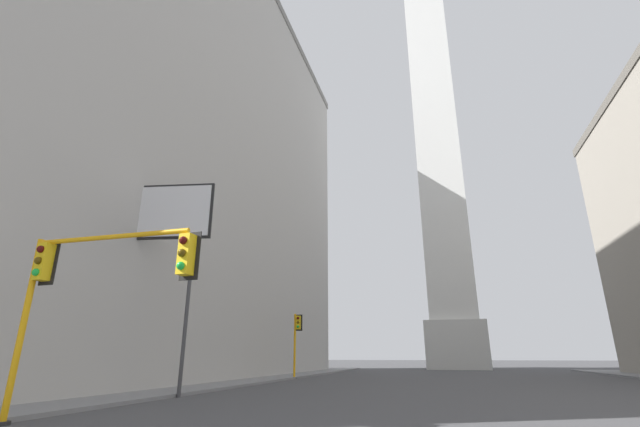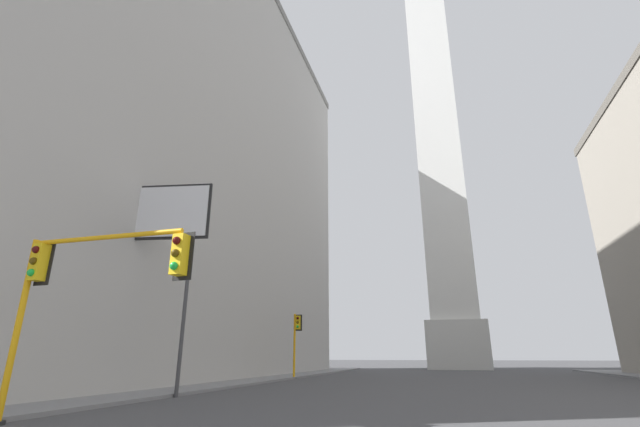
# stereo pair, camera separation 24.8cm
# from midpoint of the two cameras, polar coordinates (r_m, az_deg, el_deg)

# --- Properties ---
(sidewalk_left) EXTENTS (5.00, 75.19, 0.15)m
(sidewalk_left) POSITION_cam_midpoint_polar(r_m,az_deg,el_deg) (28.83, -15.21, -21.19)
(sidewalk_left) COLOR slate
(sidewalk_left) RESTS_ON ground_plane
(building_left) EXTENTS (19.07, 50.35, 39.13)m
(building_left) POSITION_cam_midpoint_polar(r_m,az_deg,el_deg) (43.02, -20.32, 7.26)
(building_left) COLOR #B2AFAA
(building_left) RESTS_ON ground_plane
(obelisk) EXTENTS (8.16, 8.16, 76.42)m
(obelisk) POSITION_cam_midpoint_polar(r_m,az_deg,el_deg) (73.87, 15.04, 10.43)
(obelisk) COLOR silver
(obelisk) RESTS_ON ground_plane
(traffic_light_near_left) EXTENTS (5.55, 0.51, 5.09)m
(traffic_light_near_left) POSITION_cam_midpoint_polar(r_m,az_deg,el_deg) (13.92, -29.24, -7.28)
(traffic_light_near_left) COLOR orange
(traffic_light_near_left) RESTS_ON ground_plane
(traffic_light_mid_left) EXTENTS (0.76, 0.52, 5.09)m
(traffic_light_mid_left) POSITION_cam_midpoint_polar(r_m,az_deg,el_deg) (36.75, -3.34, -15.91)
(traffic_light_mid_left) COLOR orange
(traffic_light_mid_left) RESTS_ON ground_plane
(billboard_sign) EXTENTS (4.96, 1.10, 10.21)m
(billboard_sign) POSITION_cam_midpoint_polar(r_m,az_deg,el_deg) (23.15, -20.41, -0.84)
(billboard_sign) COLOR #3F3F42
(billboard_sign) RESTS_ON ground_plane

